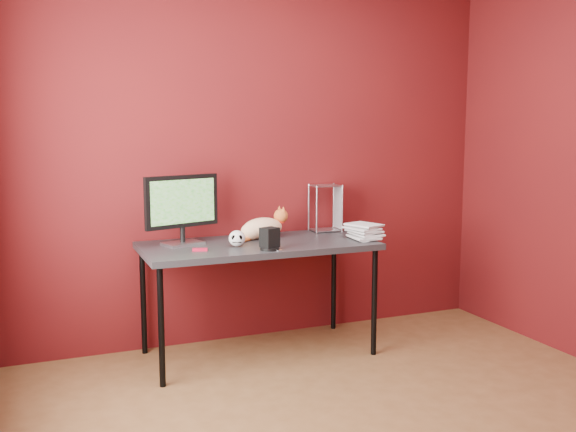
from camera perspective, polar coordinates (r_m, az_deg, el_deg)
name	(u,v)px	position (r m, az deg, el deg)	size (l,w,h in m)	color
room	(391,138)	(2.92, 9.18, 6.82)	(3.52, 3.52, 2.61)	brown
desk	(258,250)	(4.18, -2.67, -3.07)	(1.50, 0.70, 0.75)	black
monitor	(182,206)	(4.11, -9.41, 0.87)	(0.50, 0.23, 0.45)	#ABABB0
cat	(263,228)	(4.32, -2.26, -1.06)	(0.42, 0.25, 0.21)	orange
skull_mug	(237,238)	(4.04, -4.55, -1.99)	(0.11, 0.11, 0.10)	silver
speaker	(270,240)	(3.92, -1.64, -2.11)	(0.12, 0.12, 0.14)	black
book_stack	(354,154)	(4.25, 5.92, 5.46)	(0.23, 0.27, 1.13)	beige
wire_rack	(325,208)	(4.62, 3.34, 0.73)	(0.21, 0.17, 0.34)	#ABABB0
pocket_knife	(200,250)	(3.93, -7.84, -2.98)	(0.09, 0.02, 0.02)	#AE0D29
black_gadget	(270,246)	(4.00, -1.58, -2.67)	(0.04, 0.03, 0.02)	black
washer	(278,250)	(3.91, -0.85, -3.04)	(0.05, 0.05, 0.00)	#ABABB0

